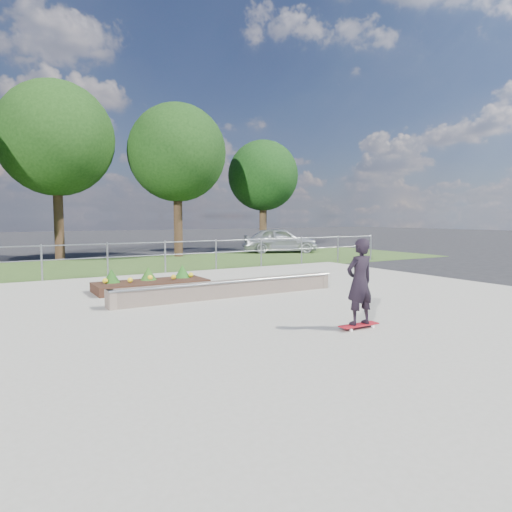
{
  "coord_description": "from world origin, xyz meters",
  "views": [
    {
      "loc": [
        -5.45,
        -8.03,
        2.07
      ],
      "look_at": [
        0.2,
        1.5,
        1.1
      ],
      "focal_mm": 32.0,
      "sensor_mm": 36.0,
      "label": 1
    }
  ],
  "objects": [
    {
      "name": "parked_car",
      "position": [
        8.86,
        13.43,
        0.71
      ],
      "size": [
        4.52,
        3.25,
        1.43
      ],
      "primitive_type": "imported",
      "rotation": [
        0.0,
        0.0,
        1.15
      ],
      "color": "#9FA3A8",
      "rests_on": "ground"
    },
    {
      "name": "tree_mid_right",
      "position": [
        3.0,
        14.0,
        5.23
      ],
      "size": [
        4.9,
        4.9,
        7.7
      ],
      "color": "black",
      "rests_on": "ground"
    },
    {
      "name": "concrete_slab",
      "position": [
        0.0,
        0.0,
        0.03
      ],
      "size": [
        15.0,
        15.0,
        0.06
      ],
      "primitive_type": "cube",
      "color": "gray",
      "rests_on": "ground"
    },
    {
      "name": "grass_verge",
      "position": [
        0.0,
        11.0,
        0.01
      ],
      "size": [
        30.0,
        8.0,
        0.02
      ],
      "primitive_type": "cube",
      "color": "#2F491D",
      "rests_on": "ground"
    },
    {
      "name": "tree_far_right",
      "position": [
        9.0,
        15.5,
        4.48
      ],
      "size": [
        4.2,
        4.2,
        6.6
      ],
      "color": "#352515",
      "rests_on": "ground"
    },
    {
      "name": "tree_mid_left",
      "position": [
        -2.5,
        15.0,
        5.61
      ],
      "size": [
        5.25,
        5.25,
        8.25
      ],
      "color": "black",
      "rests_on": "ground"
    },
    {
      "name": "grind_ledge",
      "position": [
        -0.27,
        2.0,
        0.26
      ],
      "size": [
        6.0,
        0.44,
        0.43
      ],
      "color": "brown",
      "rests_on": "concrete_slab"
    },
    {
      "name": "planter_bed",
      "position": [
        -1.63,
        4.05,
        0.24
      ],
      "size": [
        3.0,
        1.2,
        0.61
      ],
      "color": "black",
      "rests_on": "concrete_slab"
    },
    {
      "name": "ground",
      "position": [
        0.0,
        0.0,
        0.0
      ],
      "size": [
        120.0,
        120.0,
        0.0
      ],
      "primitive_type": "plane",
      "color": "black",
      "rests_on": "ground"
    },
    {
      "name": "skateboarder",
      "position": [
        0.22,
        -2.08,
        0.9
      ],
      "size": [
        0.8,
        0.38,
        1.62
      ],
      "color": "white",
      "rests_on": "concrete_slab"
    },
    {
      "name": "fence",
      "position": [
        0.0,
        7.5,
        0.77
      ],
      "size": [
        20.06,
        0.06,
        1.2
      ],
      "color": "gray",
      "rests_on": "ground"
    }
  ]
}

